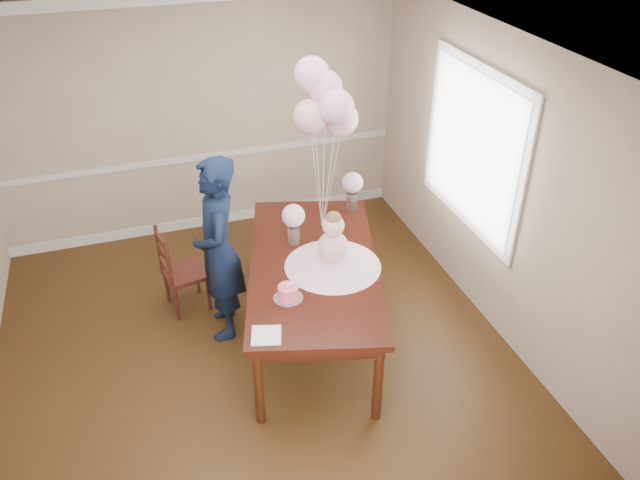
# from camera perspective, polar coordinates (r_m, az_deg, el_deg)

# --- Properties ---
(floor) EXTENTS (4.50, 5.00, 0.00)m
(floor) POSITION_cam_1_polar(r_m,az_deg,el_deg) (5.71, -5.60, -10.98)
(floor) COLOR black
(floor) RESTS_ON ground
(ceiling) EXTENTS (4.50, 5.00, 0.02)m
(ceiling) POSITION_cam_1_polar(r_m,az_deg,el_deg) (4.32, -7.57, 15.88)
(ceiling) COLOR white
(ceiling) RESTS_ON wall_back
(wall_back) EXTENTS (4.50, 0.02, 2.70)m
(wall_back) POSITION_cam_1_polar(r_m,az_deg,el_deg) (7.10, -11.01, 10.79)
(wall_back) COLOR tan
(wall_back) RESTS_ON floor
(wall_right) EXTENTS (0.02, 5.00, 2.70)m
(wall_right) POSITION_cam_1_polar(r_m,az_deg,el_deg) (5.69, 16.26, 4.32)
(wall_right) COLOR tan
(wall_right) RESTS_ON floor
(chair_rail_trim) EXTENTS (4.50, 0.02, 0.07)m
(chair_rail_trim) POSITION_cam_1_polar(r_m,az_deg,el_deg) (7.27, -10.62, 7.48)
(chair_rail_trim) COLOR silver
(chair_rail_trim) RESTS_ON wall_back
(baseboard_trim) EXTENTS (4.50, 0.02, 0.12)m
(baseboard_trim) POSITION_cam_1_polar(r_m,az_deg,el_deg) (7.66, -10.00, 1.79)
(baseboard_trim) COLOR silver
(baseboard_trim) RESTS_ON floor
(window_frame) EXTENTS (0.02, 1.66, 1.56)m
(window_frame) POSITION_cam_1_polar(r_m,az_deg,el_deg) (5.96, 13.83, 8.19)
(window_frame) COLOR silver
(window_frame) RESTS_ON wall_right
(window_blinds) EXTENTS (0.01, 1.50, 1.40)m
(window_blinds) POSITION_cam_1_polar(r_m,az_deg,el_deg) (5.95, 13.68, 8.18)
(window_blinds) COLOR silver
(window_blinds) RESTS_ON wall_right
(dining_table_top) EXTENTS (1.66, 2.42, 0.06)m
(dining_table_top) POSITION_cam_1_polar(r_m,az_deg,el_deg) (5.46, -0.61, -2.32)
(dining_table_top) COLOR black
(dining_table_top) RESTS_ON table_leg_fl
(table_apron) EXTENTS (1.52, 2.29, 0.11)m
(table_apron) POSITION_cam_1_polar(r_m,az_deg,el_deg) (5.50, -0.60, -3.03)
(table_apron) COLOR black
(table_apron) RESTS_ON table_leg_fl
(table_leg_fl) EXTENTS (0.10, 0.10, 0.77)m
(table_leg_fl) POSITION_cam_1_polar(r_m,az_deg,el_deg) (4.96, -5.63, -13.16)
(table_leg_fl) COLOR black
(table_leg_fl) RESTS_ON floor
(table_leg_fr) EXTENTS (0.10, 0.10, 0.77)m
(table_leg_fr) POSITION_cam_1_polar(r_m,az_deg,el_deg) (4.99, 5.33, -12.81)
(table_leg_fr) COLOR black
(table_leg_fr) RESTS_ON floor
(table_leg_bl) EXTENTS (0.10, 0.10, 0.77)m
(table_leg_bl) POSITION_cam_1_polar(r_m,az_deg,el_deg) (6.54, -4.98, -0.29)
(table_leg_bl) COLOR black
(table_leg_bl) RESTS_ON floor
(table_leg_br) EXTENTS (0.10, 0.10, 0.77)m
(table_leg_br) POSITION_cam_1_polar(r_m,az_deg,el_deg) (6.56, 3.13, -0.09)
(table_leg_br) COLOR black
(table_leg_br) RESTS_ON floor
(baby_skirt) EXTENTS (1.03, 1.03, 0.11)m
(baby_skirt) POSITION_cam_1_polar(r_m,az_deg,el_deg) (5.37, 1.18, -1.89)
(baby_skirt) COLOR #FFBBD6
(baby_skirt) RESTS_ON dining_table_top
(baby_torso) EXTENTS (0.26, 0.26, 0.26)m
(baby_torso) POSITION_cam_1_polar(r_m,az_deg,el_deg) (5.29, 1.19, -0.61)
(baby_torso) COLOR #F49ACD
(baby_torso) RESTS_ON baby_skirt
(baby_head) EXTENTS (0.19, 0.19, 0.19)m
(baby_head) POSITION_cam_1_polar(r_m,az_deg,el_deg) (5.18, 1.22, 1.32)
(baby_head) COLOR beige
(baby_head) RESTS_ON baby_torso
(baby_hair) EXTENTS (0.13, 0.13, 0.13)m
(baby_hair) POSITION_cam_1_polar(r_m,az_deg,el_deg) (5.15, 1.23, 1.95)
(baby_hair) COLOR brown
(baby_hair) RESTS_ON baby_head
(cake_platter) EXTENTS (0.30, 0.30, 0.01)m
(cake_platter) POSITION_cam_1_polar(r_m,az_deg,el_deg) (5.04, -2.91, -5.33)
(cake_platter) COLOR silver
(cake_platter) RESTS_ON dining_table_top
(birthday_cake) EXTENTS (0.20, 0.20, 0.11)m
(birthday_cake) POSITION_cam_1_polar(r_m,az_deg,el_deg) (5.00, -2.93, -4.79)
(birthday_cake) COLOR #FF5078
(birthday_cake) RESTS_ON cake_platter
(cake_flower_a) EXTENTS (0.03, 0.03, 0.03)m
(cake_flower_a) POSITION_cam_1_polar(r_m,az_deg,el_deg) (4.96, -2.96, -4.13)
(cake_flower_a) COLOR white
(cake_flower_a) RESTS_ON birthday_cake
(cake_flower_b) EXTENTS (0.03, 0.03, 0.03)m
(cake_flower_b) POSITION_cam_1_polar(r_m,az_deg,el_deg) (4.98, -2.57, -3.97)
(cake_flower_b) COLOR white
(cake_flower_b) RESTS_ON birthday_cake
(rose_vase_near) EXTENTS (0.14, 0.14, 0.18)m
(rose_vase_near) POSITION_cam_1_polar(r_m,az_deg,el_deg) (5.67, -2.41, 0.51)
(rose_vase_near) COLOR white
(rose_vase_near) RESTS_ON dining_table_top
(roses_near) EXTENTS (0.21, 0.21, 0.21)m
(roses_near) POSITION_cam_1_polar(r_m,az_deg,el_deg) (5.56, -2.46, 2.24)
(roses_near) COLOR silver
(roses_near) RESTS_ON rose_vase_near
(rose_vase_far) EXTENTS (0.14, 0.14, 0.18)m
(rose_vase_far) POSITION_cam_1_polar(r_m,az_deg,el_deg) (6.21, 2.94, 3.62)
(rose_vase_far) COLOR silver
(rose_vase_far) RESTS_ON dining_table_top
(roses_far) EXTENTS (0.21, 0.21, 0.21)m
(roses_far) POSITION_cam_1_polar(r_m,az_deg,el_deg) (6.12, 2.99, 5.25)
(roses_far) COLOR silver
(roses_far) RESTS_ON rose_vase_far
(napkin) EXTENTS (0.27, 0.27, 0.01)m
(napkin) POSITION_cam_1_polar(r_m,az_deg,el_deg) (4.70, -4.93, -8.67)
(napkin) COLOR white
(napkin) RESTS_ON dining_table_top
(balloon_weight) EXTENTS (0.05, 0.05, 0.02)m
(balloon_weight) POSITION_cam_1_polar(r_m,az_deg,el_deg) (5.95, 0.24, 1.36)
(balloon_weight) COLOR silver
(balloon_weight) RESTS_ON dining_table_top
(balloon_a) EXTENTS (0.31, 0.31, 0.31)m
(balloon_a) POSITION_cam_1_polar(r_m,az_deg,el_deg) (5.46, -0.92, 11.18)
(balloon_a) COLOR #DD9CAA
(balloon_a) RESTS_ON balloon_ribbon_a
(balloon_b) EXTENTS (0.31, 0.31, 0.31)m
(balloon_b) POSITION_cam_1_polar(r_m,az_deg,el_deg) (5.37, 1.50, 12.09)
(balloon_b) COLOR #EBA7C9
(balloon_b) RESTS_ON balloon_ribbon_b
(balloon_c) EXTENTS (0.31, 0.31, 0.31)m
(balloon_c) POSITION_cam_1_polar(r_m,az_deg,el_deg) (5.49, 0.45, 13.77)
(balloon_c) COLOR #E4A1BD
(balloon_c) RESTS_ON balloon_ribbon_c
(balloon_d) EXTENTS (0.31, 0.31, 0.31)m
(balloon_d) POSITION_cam_1_polar(r_m,az_deg,el_deg) (5.47, -0.76, 14.91)
(balloon_d) COLOR #FFB4D6
(balloon_d) RESTS_ON balloon_ribbon_d
(balloon_e) EXTENTS (0.31, 0.31, 0.31)m
(balloon_e) POSITION_cam_1_polar(r_m,az_deg,el_deg) (5.57, 1.95, 11.02)
(balloon_e) COLOR #F1ABCB
(balloon_e) RESTS_ON balloon_ribbon_e
(balloon_ribbon_a) EXTENTS (0.10, 0.03, 0.92)m
(balloon_ribbon_a) POSITION_cam_1_polar(r_m,az_deg,el_deg) (5.72, -0.31, 5.32)
(balloon_ribbon_a) COLOR silver
(balloon_ribbon_a) RESTS_ON balloon_weight
(balloon_ribbon_b) EXTENTS (0.10, 0.09, 1.03)m
(balloon_ribbon_b) POSITION_cam_1_polar(r_m,az_deg,el_deg) (5.67, 0.82, 5.71)
(balloon_ribbon_b) COLOR white
(balloon_ribbon_b) RESTS_ON balloon_weight
(balloon_ribbon_c) EXTENTS (0.05, 0.10, 1.14)m
(balloon_ribbon_c) POSITION_cam_1_polar(r_m,az_deg,el_deg) (5.72, 0.33, 6.56)
(balloon_ribbon_c) COLOR white
(balloon_ribbon_c) RESTS_ON balloon_weight
(balloon_ribbon_d) EXTENTS (0.06, 0.13, 1.25)m
(balloon_ribbon_d) POSITION_cam_1_polar(r_m,az_deg,el_deg) (5.70, -0.23, 7.10)
(balloon_ribbon_d) COLOR white
(balloon_ribbon_d) RESTS_ON balloon_weight
(balloon_ribbon_e) EXTENTS (0.17, 0.04, 0.86)m
(balloon_ribbon_e) POSITION_cam_1_polar(r_m,az_deg,el_deg) (5.78, 1.05, 5.30)
(balloon_ribbon_e) COLOR silver
(balloon_ribbon_e) RESTS_ON balloon_weight
(dining_chair_seat) EXTENTS (0.46, 0.46, 0.04)m
(dining_chair_seat) POSITION_cam_1_polar(r_m,az_deg,el_deg) (6.19, -12.22, -2.96)
(dining_chair_seat) COLOR #3A130F
(dining_chair_seat) RESTS_ON chair_leg_fl
(chair_leg_fl) EXTENTS (0.04, 0.04, 0.38)m
(chair_leg_fl) POSITION_cam_1_polar(r_m,az_deg,el_deg) (6.15, -12.93, -5.72)
(chair_leg_fl) COLOR #36110E
(chair_leg_fl) RESTS_ON floor
(chair_leg_fr) EXTENTS (0.04, 0.04, 0.38)m
(chair_leg_fr) POSITION_cam_1_polar(r_m,az_deg,el_deg) (6.22, -10.13, -4.89)
(chair_leg_fr) COLOR #33120E
(chair_leg_fr) RESTS_ON floor
(chair_leg_bl) EXTENTS (0.04, 0.04, 0.38)m
(chair_leg_bl) POSITION_cam_1_polar(r_m,az_deg,el_deg) (6.40, -13.81, -4.13)
(chair_leg_bl) COLOR #36180E
(chair_leg_bl) RESTS_ON floor
(chair_leg_br) EXTENTS (0.04, 0.04, 0.38)m
(chair_leg_br) POSITION_cam_1_polar(r_m,az_deg,el_deg) (6.47, -11.12, -3.35)
(chair_leg_br) COLOR #361E0E
(chair_leg_br) RESTS_ON floor
(chair_back_post_l) EXTENTS (0.04, 0.04, 0.50)m
(chair_back_post_l) POSITION_cam_1_polar(r_m,az_deg,el_deg) (5.88, -13.65, -2.19)
(chair_back_post_l) COLOR #37160F
(chair_back_post_l) RESTS_ON dining_chair_seat
(chair_back_post_r) EXTENTS (0.04, 0.04, 0.50)m
(chair_back_post_r) POSITION_cam_1_polar(r_m,az_deg,el_deg) (6.14, -14.53, -0.69)
(chair_back_post_r) COLOR #35160E
(chair_back_post_r) RESTS_ON dining_chair_seat
(chair_slat_low) EXTENTS (0.09, 0.35, 0.04)m
(chair_slat_low) POSITION_cam_1_polar(r_m,az_deg,el_deg) (6.07, -13.97, -2.26)
(chair_slat_low) COLOR #3B2010
(chair_slat_low) RESTS_ON dining_chair_seat
(chair_slat_mid) EXTENTS (0.09, 0.35, 0.04)m
(chair_slat_mid) POSITION_cam_1_polar(r_m,az_deg,el_deg) (5.99, -14.14, -1.14)
(chair_slat_mid) COLOR #34190E
(chair_slat_mid) RESTS_ON dining_chair_seat
(chair_slat_top) EXTENTS (0.09, 0.35, 0.04)m
(chair_slat_top) POSITION_cam_1_polar(r_m,az_deg,el_deg) (5.91, -14.33, 0.00)
(chair_slat_top) COLOR #3A1A0F
(chair_slat_top) RESTS_ON dining_chair_seat
(woman) EXTENTS (0.50, 0.69, 1.77)m
(woman) POSITION_cam_1_polar(r_m,az_deg,el_deg) (5.57, -9.27, -0.92)
(woman) COLOR black
(woman) RESTS_ON floor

